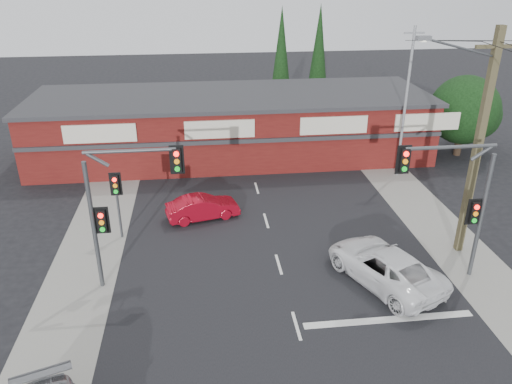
{
  "coord_description": "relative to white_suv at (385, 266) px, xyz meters",
  "views": [
    {
      "loc": [
        -3.19,
        -15.77,
        12.16
      ],
      "look_at": [
        -0.98,
        3.0,
        3.46
      ],
      "focal_mm": 35.0,
      "sensor_mm": 36.0,
      "label": 1
    }
  ],
  "objects": [
    {
      "name": "ground",
      "position": [
        -4.15,
        -0.96,
        -0.75
      ],
      "size": [
        120.0,
        120.0,
        0.0
      ],
      "primitive_type": "plane",
      "color": "black",
      "rests_on": "ground"
    },
    {
      "name": "road_strip",
      "position": [
        -4.15,
        4.04,
        -0.75
      ],
      "size": [
        14.0,
        70.0,
        0.01
      ],
      "primitive_type": "cube",
      "color": "black",
      "rests_on": "ground"
    },
    {
      "name": "verge_left",
      "position": [
        -12.65,
        4.04,
        -0.74
      ],
      "size": [
        3.0,
        70.0,
        0.02
      ],
      "primitive_type": "cube",
      "color": "gray",
      "rests_on": "ground"
    },
    {
      "name": "verge_right",
      "position": [
        4.35,
        4.04,
        -0.74
      ],
      "size": [
        3.0,
        70.0,
        0.02
      ],
      "primitive_type": "cube",
      "color": "gray",
      "rests_on": "ground"
    },
    {
      "name": "stop_line",
      "position": [
        -0.65,
        -2.46,
        -0.74
      ],
      "size": [
        6.5,
        0.35,
        0.01
      ],
      "primitive_type": "cube",
      "color": "silver",
      "rests_on": "ground"
    },
    {
      "name": "white_suv",
      "position": [
        0.0,
        0.0,
        0.0
      ],
      "size": [
        4.47,
        5.96,
        1.51
      ],
      "primitive_type": "imported",
      "rotation": [
        0.0,
        0.0,
        3.56
      ],
      "color": "white",
      "rests_on": "ground"
    },
    {
      "name": "red_sedan",
      "position": [
        -7.38,
        6.58,
        -0.14
      ],
      "size": [
        3.94,
        2.14,
        1.23
      ],
      "primitive_type": "imported",
      "rotation": [
        0.0,
        0.0,
        1.81
      ],
      "color": "maroon",
      "rests_on": "ground"
    },
    {
      "name": "lane_dashes",
      "position": [
        -4.15,
        3.81,
        -0.74
      ],
      "size": [
        0.12,
        47.15,
        0.01
      ],
      "color": "silver",
      "rests_on": "ground"
    },
    {
      "name": "shop_building",
      "position": [
        -5.14,
        16.02,
        1.38
      ],
      "size": [
        27.3,
        8.4,
        4.22
      ],
      "color": "#4E110F",
      "rests_on": "ground"
    },
    {
      "name": "tree_cluster",
      "position": [
        10.54,
        14.48,
        2.14
      ],
      "size": [
        5.9,
        5.1,
        5.5
      ],
      "color": "#2D2116",
      "rests_on": "ground"
    },
    {
      "name": "conifer_near",
      "position": [
        -0.65,
        23.04,
        4.73
      ],
      "size": [
        1.8,
        1.8,
        9.25
      ],
      "color": "#2D2116",
      "rests_on": "ground"
    },
    {
      "name": "conifer_far",
      "position": [
        2.85,
        25.04,
        4.73
      ],
      "size": [
        1.8,
        1.8,
        9.25
      ],
      "color": "#2D2116",
      "rests_on": "ground"
    },
    {
      "name": "traffic_mast_left",
      "position": [
        -10.58,
        1.04,
        3.18
      ],
      "size": [
        3.77,
        0.27,
        5.97
      ],
      "color": "#47494C",
      "rests_on": "ground"
    },
    {
      "name": "traffic_mast_right",
      "position": [
        2.71,
        0.04,
        3.19
      ],
      "size": [
        3.96,
        0.27,
        5.97
      ],
      "color": "#47494C",
      "rests_on": "ground"
    },
    {
      "name": "pedestal_signal",
      "position": [
        -11.35,
        5.04,
        1.65
      ],
      "size": [
        0.55,
        0.27,
        3.38
      ],
      "color": "#47494C",
      "rests_on": "ground"
    },
    {
      "name": "utility_pole",
      "position": [
        4.21,
        2.02,
        4.64
      ],
      "size": [
        4.38,
        0.59,
        10.0
      ],
      "color": "brown",
      "rests_on": "ground"
    },
    {
      "name": "steel_pole",
      "position": [
        4.85,
        11.04,
        3.95
      ],
      "size": [
        1.2,
        0.16,
        9.0
      ],
      "color": "gray",
      "rests_on": "ground"
    }
  ]
}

